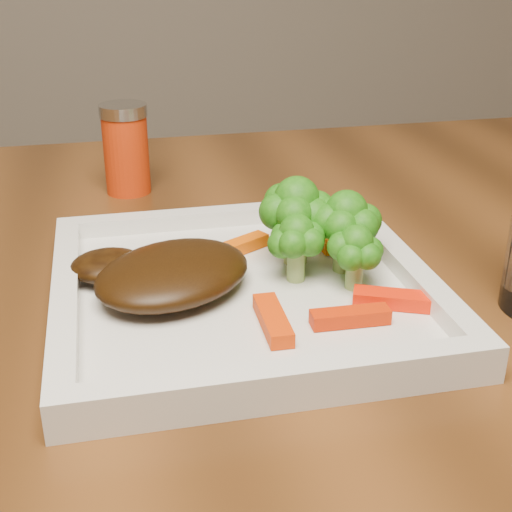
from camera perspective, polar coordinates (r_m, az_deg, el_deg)
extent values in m
cube|color=white|center=(0.53, -1.07, -3.16)|extent=(0.27, 0.27, 0.01)
ellipsoid|color=black|center=(0.51, -6.66, -1.40)|extent=(0.15, 0.14, 0.03)
cube|color=red|center=(0.48, 7.54, -4.85)|extent=(0.05, 0.02, 0.01)
cube|color=red|center=(0.51, 11.29, -3.44)|extent=(0.06, 0.04, 0.01)
cube|color=red|center=(0.47, 1.36, -5.13)|extent=(0.02, 0.06, 0.01)
cube|color=#ED6603|center=(0.59, 7.71, 1.00)|extent=(0.05, 0.02, 0.01)
cube|color=#DE5203|center=(0.58, -1.24, 0.83)|extent=(0.05, 0.04, 0.01)
cylinder|color=red|center=(0.75, -10.36, 8.41)|extent=(0.05, 0.05, 0.09)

